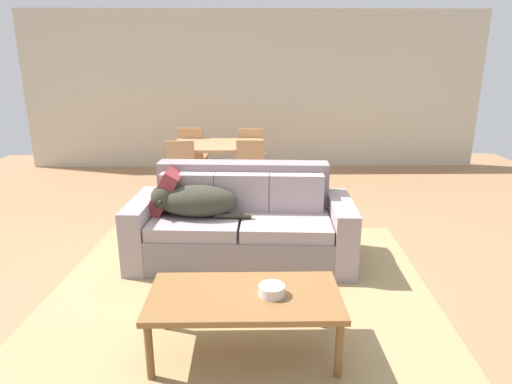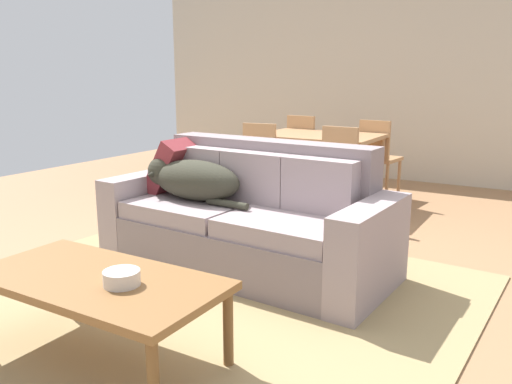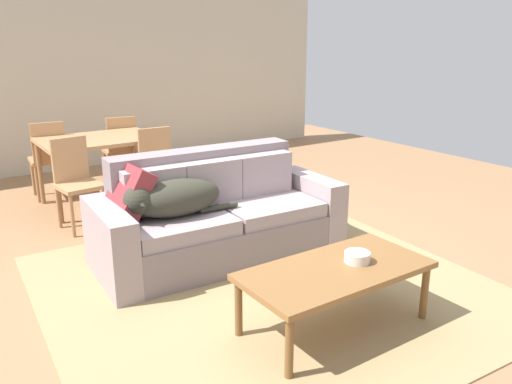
{
  "view_description": "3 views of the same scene",
  "coord_description": "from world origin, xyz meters",
  "px_view_note": "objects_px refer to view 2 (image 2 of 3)",
  "views": [
    {
      "loc": [
        -0.1,
        -3.98,
        1.91
      ],
      "look_at": [
        -0.03,
        -0.19,
        0.76
      ],
      "focal_mm": 31.09,
      "sensor_mm": 36.0,
      "label": 1
    },
    {
      "loc": [
        1.73,
        -3.05,
        1.38
      ],
      "look_at": [
        -0.09,
        0.02,
        0.58
      ],
      "focal_mm": 36.51,
      "sensor_mm": 36.0,
      "label": 2
    },
    {
      "loc": [
        -2.28,
        -3.67,
        1.88
      ],
      "look_at": [
        0.05,
        -0.24,
        0.62
      ],
      "focal_mm": 36.62,
      "sensor_mm": 36.0,
      "label": 3
    }
  ],
  "objects_px": {
    "dining_table": "(319,141)",
    "dining_chair_near_left": "(255,164)",
    "dining_chair_far_left": "(305,149)",
    "dining_chair_far_right": "(378,155)",
    "throw_pillow_by_left_arm": "(176,166)",
    "bowl_on_coffee_table": "(122,278)",
    "couch": "(249,221)",
    "coffee_table": "(98,285)",
    "dog_on_left_cushion": "(192,179)",
    "dining_chair_near_right": "(334,171)"
  },
  "relations": [
    {
      "from": "dining_table",
      "to": "dining_chair_near_left",
      "type": "xyz_separation_m",
      "value": [
        -0.44,
        -0.6,
        -0.19
      ]
    },
    {
      "from": "dining_chair_near_left",
      "to": "dining_chair_far_left",
      "type": "bearing_deg",
      "value": 82.34
    },
    {
      "from": "dining_chair_far_left",
      "to": "dining_chair_far_right",
      "type": "distance_m",
      "value": 0.89
    },
    {
      "from": "throw_pillow_by_left_arm",
      "to": "bowl_on_coffee_table",
      "type": "distance_m",
      "value": 1.86
    },
    {
      "from": "couch",
      "to": "coffee_table",
      "type": "bearing_deg",
      "value": -85.23
    },
    {
      "from": "couch",
      "to": "throw_pillow_by_left_arm",
      "type": "bearing_deg",
      "value": 175.94
    },
    {
      "from": "coffee_table",
      "to": "bowl_on_coffee_table",
      "type": "relative_size",
      "value": 7.35
    },
    {
      "from": "bowl_on_coffee_table",
      "to": "dining_chair_far_left",
      "type": "bearing_deg",
      "value": 103.82
    },
    {
      "from": "dining_table",
      "to": "dining_chair_far_left",
      "type": "xyz_separation_m",
      "value": [
        -0.43,
        0.55,
        -0.18
      ]
    },
    {
      "from": "dining_chair_far_left",
      "to": "dining_chair_far_right",
      "type": "height_order",
      "value": "dining_chair_far_left"
    },
    {
      "from": "dog_on_left_cushion",
      "to": "dining_chair_far_left",
      "type": "relative_size",
      "value": 1.02
    },
    {
      "from": "bowl_on_coffee_table",
      "to": "dining_chair_near_left",
      "type": "bearing_deg",
      "value": 109.18
    },
    {
      "from": "dog_on_left_cushion",
      "to": "dining_chair_far_right",
      "type": "height_order",
      "value": "dining_chair_far_right"
    },
    {
      "from": "bowl_on_coffee_table",
      "to": "dining_chair_near_left",
      "type": "relative_size",
      "value": 0.19
    },
    {
      "from": "bowl_on_coffee_table",
      "to": "dining_chair_far_right",
      "type": "height_order",
      "value": "dining_chair_far_right"
    },
    {
      "from": "dining_chair_far_left",
      "to": "bowl_on_coffee_table",
      "type": "bearing_deg",
      "value": 108.11
    },
    {
      "from": "dining_chair_far_right",
      "to": "bowl_on_coffee_table",
      "type": "bearing_deg",
      "value": 98.21
    },
    {
      "from": "dog_on_left_cushion",
      "to": "dining_table",
      "type": "xyz_separation_m",
      "value": [
        0.1,
        2.1,
        0.07
      ]
    },
    {
      "from": "couch",
      "to": "dining_chair_far_right",
      "type": "xyz_separation_m",
      "value": [
        0.11,
        2.61,
        0.16
      ]
    },
    {
      "from": "throw_pillow_by_left_arm",
      "to": "bowl_on_coffee_table",
      "type": "bearing_deg",
      "value": -58.67
    },
    {
      "from": "dining_chair_far_right",
      "to": "dining_chair_near_right",
      "type": "bearing_deg",
      "value": 95.67
    },
    {
      "from": "dining_table",
      "to": "dining_chair_far_right",
      "type": "relative_size",
      "value": 1.38
    },
    {
      "from": "couch",
      "to": "coffee_table",
      "type": "distance_m",
      "value": 1.47
    },
    {
      "from": "dining_chair_near_left",
      "to": "dining_chair_far_left",
      "type": "xyz_separation_m",
      "value": [
        0.01,
        1.16,
        0.01
      ]
    },
    {
      "from": "dining_chair_near_left",
      "to": "dining_chair_near_right",
      "type": "bearing_deg",
      "value": -9.16
    },
    {
      "from": "throw_pillow_by_left_arm",
      "to": "dining_chair_far_left",
      "type": "xyz_separation_m",
      "value": [
        -0.04,
        2.47,
        -0.16
      ]
    },
    {
      "from": "coffee_table",
      "to": "throw_pillow_by_left_arm",
      "type": "bearing_deg",
      "value": 116.58
    },
    {
      "from": "dining_chair_far_left",
      "to": "couch",
      "type": "bearing_deg",
      "value": 111.18
    },
    {
      "from": "dog_on_left_cushion",
      "to": "dining_chair_near_right",
      "type": "height_order",
      "value": "dining_chair_near_right"
    },
    {
      "from": "throw_pillow_by_left_arm",
      "to": "dining_table",
      "type": "height_order",
      "value": "throw_pillow_by_left_arm"
    },
    {
      "from": "couch",
      "to": "bowl_on_coffee_table",
      "type": "distance_m",
      "value": 1.5
    },
    {
      "from": "dog_on_left_cushion",
      "to": "dining_chair_near_right",
      "type": "relative_size",
      "value": 1.03
    },
    {
      "from": "dog_on_left_cushion",
      "to": "bowl_on_coffee_table",
      "type": "xyz_separation_m",
      "value": [
        0.67,
        -1.4,
        -0.16
      ]
    },
    {
      "from": "bowl_on_coffee_table",
      "to": "dining_chair_far_right",
      "type": "relative_size",
      "value": 0.19
    },
    {
      "from": "dining_chair_near_left",
      "to": "dining_chair_far_right",
      "type": "xyz_separation_m",
      "value": [
        0.9,
        1.2,
        0.01
      ]
    },
    {
      "from": "throw_pillow_by_left_arm",
      "to": "dining_chair_near_right",
      "type": "relative_size",
      "value": 0.48
    },
    {
      "from": "couch",
      "to": "bowl_on_coffee_table",
      "type": "relative_size",
      "value": 12.58
    },
    {
      "from": "dog_on_left_cushion",
      "to": "dining_table",
      "type": "bearing_deg",
      "value": 90.47
    },
    {
      "from": "couch",
      "to": "dining_chair_near_right",
      "type": "distance_m",
      "value": 1.39
    },
    {
      "from": "coffee_table",
      "to": "dog_on_left_cushion",
      "type": "bearing_deg",
      "value": 109.48
    },
    {
      "from": "couch",
      "to": "dining_chair_far_left",
      "type": "distance_m",
      "value": 2.69
    },
    {
      "from": "dining_table",
      "to": "dining_chair_far_right",
      "type": "bearing_deg",
      "value": 52.01
    },
    {
      "from": "couch",
      "to": "dog_on_left_cushion",
      "type": "height_order",
      "value": "couch"
    },
    {
      "from": "dog_on_left_cushion",
      "to": "dining_chair_near_left",
      "type": "relative_size",
      "value": 1.04
    },
    {
      "from": "bowl_on_coffee_table",
      "to": "dining_chair_far_right",
      "type": "xyz_separation_m",
      "value": [
        -0.11,
        4.09,
        0.04
      ]
    },
    {
      "from": "couch",
      "to": "bowl_on_coffee_table",
      "type": "bearing_deg",
      "value": -78.46
    },
    {
      "from": "dog_on_left_cushion",
      "to": "throw_pillow_by_left_arm",
      "type": "xyz_separation_m",
      "value": [
        -0.29,
        0.18,
        0.05
      ]
    },
    {
      "from": "couch",
      "to": "dining_chair_far_right",
      "type": "bearing_deg",
      "value": 90.78
    },
    {
      "from": "dining_chair_far_left",
      "to": "dining_table",
      "type": "bearing_deg",
      "value": 132.14
    },
    {
      "from": "dog_on_left_cushion",
      "to": "dining_chair_near_left",
      "type": "bearing_deg",
      "value": 105.99
    }
  ]
}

